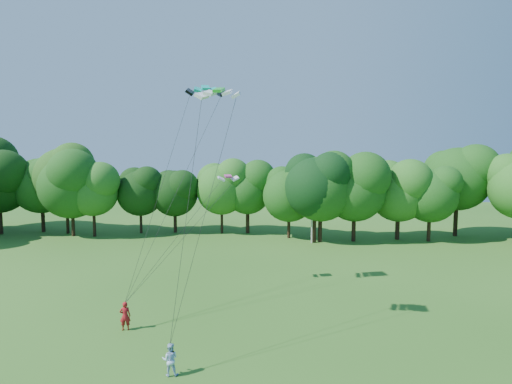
{
  "coord_description": "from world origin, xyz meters",
  "views": [
    {
      "loc": [
        3.02,
        -16.41,
        10.82
      ],
      "look_at": [
        0.68,
        13.0,
        8.12
      ],
      "focal_mm": 28.0,
      "sensor_mm": 36.0,
      "label": 1
    }
  ],
  "objects": [
    {
      "name": "tree_back_west",
      "position": [
        -27.48,
        36.2,
        8.36
      ],
      "size": [
        9.21,
        9.21,
        13.39
      ],
      "color": "black",
      "rests_on": "ground"
    },
    {
      "name": "kite_flyer_left",
      "position": [
        -6.98,
        6.8,
        0.91
      ],
      "size": [
        0.75,
        0.58,
        1.82
      ],
      "primitive_type": "imported",
      "rotation": [
        0.0,
        0.0,
        3.38
      ],
      "color": "#A7151B",
      "rests_on": "ground"
    },
    {
      "name": "kite_teal",
      "position": [
        -3.11,
        13.44,
        15.85
      ],
      "size": [
        3.15,
        2.07,
        0.6
      ],
      "rotation": [
        0.0,
        0.0,
        0.29
      ],
      "color": "#05ACA0",
      "rests_on": "ground"
    },
    {
      "name": "tree_back_center",
      "position": [
        6.39,
        33.05,
        7.53
      ],
      "size": [
        8.29,
        8.29,
        12.05
      ],
      "color": "black",
      "rests_on": "ground"
    },
    {
      "name": "kite_flyer_right",
      "position": [
        -2.69,
        1.99,
        0.82
      ],
      "size": [
        0.87,
        0.72,
        1.64
      ],
      "primitive_type": "imported",
      "rotation": [
        0.0,
        0.0,
        3.27
      ],
      "color": "#AECCF2",
      "rests_on": "ground"
    },
    {
      "name": "kite_pink",
      "position": [
        -1.78,
        15.53,
        9.17
      ],
      "size": [
        1.87,
        1.31,
        0.26
      ],
      "rotation": [
        0.0,
        0.0,
        0.32
      ],
      "color": "#C53681",
      "rests_on": "ground"
    },
    {
      "name": "kite_green",
      "position": [
        -0.85,
        6.02,
        14.47
      ],
      "size": [
        2.52,
        1.25,
        0.45
      ],
      "rotation": [
        0.0,
        0.0,
        -0.06
      ],
      "color": "green",
      "rests_on": "ground"
    },
    {
      "name": "utility_pole",
      "position": [
        6.05,
        32.7,
        3.69
      ],
      "size": [
        1.4,
        0.42,
        7.11
      ],
      "rotation": [
        0.0,
        0.0,
        -0.24
      ],
      "color": "#B4B4AB",
      "rests_on": "ground"
    }
  ]
}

